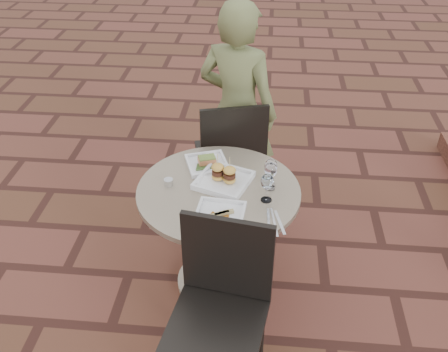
# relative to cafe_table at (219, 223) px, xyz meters

# --- Properties ---
(ground) EXTENTS (60.00, 60.00, 0.00)m
(ground) POSITION_rel_cafe_table_xyz_m (0.25, 0.01, -0.48)
(ground) COLOR #572A22
(ground) RESTS_ON ground
(cafe_table) EXTENTS (0.90, 0.90, 0.73)m
(cafe_table) POSITION_rel_cafe_table_xyz_m (0.00, 0.00, 0.00)
(cafe_table) COLOR gray
(cafe_table) RESTS_ON ground
(chair_far) EXTENTS (0.54, 0.54, 0.93)m
(chair_far) POSITION_rel_cafe_table_xyz_m (0.02, 0.69, 0.07)
(chair_far) COLOR black
(chair_far) RESTS_ON ground
(chair_near) EXTENTS (0.50, 0.50, 0.93)m
(chair_near) POSITION_rel_cafe_table_xyz_m (0.07, -0.59, 0.07)
(chair_near) COLOR black
(chair_near) RESTS_ON ground
(diner) EXTENTS (0.65, 0.54, 1.54)m
(diner) POSITION_rel_cafe_table_xyz_m (0.04, 0.84, 0.29)
(diner) COLOR brown
(diner) RESTS_ON ground
(plate_salmon) EXTENTS (0.29, 0.29, 0.06)m
(plate_salmon) POSITION_rel_cafe_table_xyz_m (-0.09, 0.22, 0.26)
(plate_salmon) COLOR silver
(plate_salmon) RESTS_ON cafe_table
(plate_sliders) EXTENTS (0.35, 0.35, 0.18)m
(plate_sliders) POSITION_rel_cafe_table_xyz_m (0.02, 0.06, 0.28)
(plate_sliders) COLOR silver
(plate_sliders) RESTS_ON cafe_table
(plate_tuna) EXTENTS (0.26, 0.26, 0.03)m
(plate_tuna) POSITION_rel_cafe_table_xyz_m (0.03, -0.24, 0.26)
(plate_tuna) COLOR silver
(plate_tuna) RESTS_ON cafe_table
(wine_glass_right) EXTENTS (0.07, 0.07, 0.17)m
(wine_glass_right) POSITION_rel_cafe_table_xyz_m (0.26, -0.07, 0.36)
(wine_glass_right) COLOR white
(wine_glass_right) RESTS_ON cafe_table
(wine_glass_mid) EXTENTS (0.07, 0.07, 0.17)m
(wine_glass_mid) POSITION_rel_cafe_table_xyz_m (0.28, 0.07, 0.36)
(wine_glass_mid) COLOR white
(wine_glass_mid) RESTS_ON cafe_table
(wine_glass_far) EXTENTS (0.07, 0.07, 0.16)m
(wine_glass_far) POSITION_rel_cafe_table_xyz_m (0.28, 0.04, 0.36)
(wine_glass_far) COLOR white
(wine_glass_far) RESTS_ON cafe_table
(steel_ramekin) EXTENTS (0.05, 0.05, 0.04)m
(steel_ramekin) POSITION_rel_cafe_table_xyz_m (-0.28, 0.01, 0.27)
(steel_ramekin) COLOR silver
(steel_ramekin) RESTS_ON cafe_table
(cutlery_set) EXTENTS (0.14, 0.24, 0.00)m
(cutlery_set) POSITION_rel_cafe_table_xyz_m (0.31, -0.25, 0.25)
(cutlery_set) COLOR silver
(cutlery_set) RESTS_ON cafe_table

